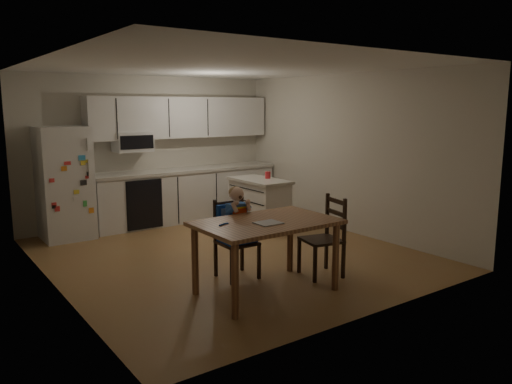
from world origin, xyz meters
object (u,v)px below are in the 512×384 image
at_px(chair_side, 328,231).
at_px(red_cup, 268,175).
at_px(kitchen_island, 260,203).
at_px(chair_booster, 235,222).
at_px(dining_table, 266,231).
at_px(refrigerator, 64,183).

bearing_deg(chair_side, red_cup, 172.27).
distance_m(kitchen_island, chair_booster, 2.43).
bearing_deg(red_cup, chair_side, -110.00).
bearing_deg(chair_booster, chair_side, -30.33).
bearing_deg(kitchen_island, chair_side, -106.50).
distance_m(dining_table, chair_booster, 0.62).
relative_size(red_cup, chair_side, 0.12).
bearing_deg(refrigerator, chair_side, -59.66).
xyz_separation_m(refrigerator, kitchen_island, (2.77, -1.19, -0.44)).
bearing_deg(chair_booster, refrigerator, 112.49).
height_order(kitchen_island, chair_side, chair_side).
height_order(dining_table, chair_side, chair_side).
xyz_separation_m(kitchen_island, dining_table, (-1.64, -2.39, 0.27)).
bearing_deg(dining_table, chair_side, 1.81).
height_order(chair_booster, chair_side, chair_booster).
relative_size(kitchen_island, chair_side, 1.17).
bearing_deg(chair_side, refrigerator, -137.39).
distance_m(kitchen_island, chair_side, 2.46).
distance_m(dining_table, chair_side, 0.96).
xyz_separation_m(red_cup, chair_booster, (-1.79, -1.75, -0.22)).
distance_m(refrigerator, chair_side, 4.12).
relative_size(dining_table, chair_side, 1.56).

